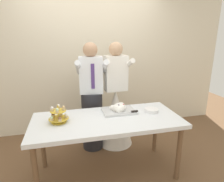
{
  "coord_description": "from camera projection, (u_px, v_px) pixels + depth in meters",
  "views": [
    {
      "loc": [
        -0.45,
        -2.1,
        1.74
      ],
      "look_at": [
        0.1,
        0.15,
        1.07
      ],
      "focal_mm": 30.69,
      "sensor_mm": 36.0,
      "label": 1
    }
  ],
  "objects": [
    {
      "name": "ground_plane",
      "position": [
        108.0,
        172.0,
        2.54
      ],
      "size": [
        8.0,
        8.0,
        0.0
      ],
      "primitive_type": "plane",
      "color": "brown"
    },
    {
      "name": "rear_wall",
      "position": [
        91.0,
        53.0,
        3.45
      ],
      "size": [
        5.2,
        0.1,
        2.9
      ],
      "primitive_type": "cube",
      "color": "beige",
      "rests_on": "ground_plane"
    },
    {
      "name": "dessert_table",
      "position": [
        107.0,
        124.0,
        2.35
      ],
      "size": [
        1.8,
        0.8,
        0.78
      ],
      "color": "silver",
      "rests_on": "ground_plane"
    },
    {
      "name": "cupcake_stand",
      "position": [
        58.0,
        115.0,
        2.21
      ],
      "size": [
        0.23,
        0.23,
        0.21
      ],
      "color": "gold",
      "rests_on": "dessert_table"
    },
    {
      "name": "main_cake_tray",
      "position": [
        119.0,
        109.0,
        2.52
      ],
      "size": [
        0.44,
        0.31,
        0.12
      ],
      "color": "silver",
      "rests_on": "dessert_table"
    },
    {
      "name": "plate_stack",
      "position": [
        151.0,
        110.0,
        2.53
      ],
      "size": [
        0.19,
        0.18,
        0.04
      ],
      "color": "white",
      "rests_on": "dessert_table"
    },
    {
      "name": "person_groom",
      "position": [
        92.0,
        103.0,
        2.93
      ],
      "size": [
        0.51,
        0.53,
        1.66
      ],
      "color": "#232328",
      "rests_on": "ground_plane"
    },
    {
      "name": "person_bride",
      "position": [
        115.0,
        110.0,
        3.1
      ],
      "size": [
        0.56,
        0.56,
        1.66
      ],
      "color": "white",
      "rests_on": "ground_plane"
    }
  ]
}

